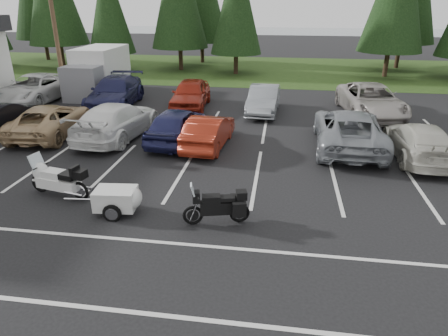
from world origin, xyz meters
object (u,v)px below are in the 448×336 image
car_far_2 (191,94)px  touring_motorcycle (58,176)px  car_near_7 (419,141)px  car_far_4 (371,100)px  car_near_3 (117,120)px  car_near_6 (349,129)px  car_near_2 (51,120)px  car_far_3 (264,100)px  car_far_1 (115,92)px  car_near_5 (209,131)px  car_far_0 (34,89)px  car_near_1 (1,117)px  utility_pole (53,18)px  box_truck (95,72)px  car_near_4 (177,125)px  cargo_trailer (116,201)px  adventure_motorcycle (216,203)px

car_far_2 → touring_motorcycle: 11.65m
car_near_7 → touring_motorcycle: (-12.21, -5.12, -0.02)m
car_far_2 → car_far_4: bearing=-4.1°
car_near_3 → car_near_6: (10.07, 0.13, 0.01)m
car_near_2 → car_far_3: 10.81m
car_far_1 → car_far_2: 4.38m
car_near_5 → car_far_0: size_ratio=0.70×
car_near_1 → car_near_7: 18.27m
utility_pole → car_near_2: (3.52, -7.62, -3.99)m
car_far_1 → car_far_3: car_far_1 is taller
car_far_4 → car_far_0: bearing=173.7°
utility_pole → box_truck: 3.85m
car_near_2 → car_near_4: car_near_4 is taller
car_near_4 → car_far_0: (-10.34, 5.80, 0.05)m
car_near_1 → cargo_trailer: car_near_1 is taller
car_near_4 → car_far_1: car_far_1 is taller
car_near_1 → car_far_0: bearing=-70.2°
car_near_2 → car_near_6: 13.25m
car_far_0 → car_far_4: size_ratio=0.99×
car_near_1 → car_near_2: bearing=-177.4°
utility_pole → car_near_3: utility_pole is taller
car_far_0 → car_far_2: 9.61m
car_far_1 → car_far_3: size_ratio=1.31×
car_near_2 → car_near_3: size_ratio=0.93×
car_near_2 → car_near_3: car_near_3 is taller
car_far_0 → car_far_1: (5.24, -0.34, 0.02)m
car_near_2 → car_near_1: bearing=-3.9°
box_truck → car_near_3: box_truck is taller
car_near_2 → car_near_5: (7.45, -0.53, -0.03)m
car_near_4 → car_far_0: car_far_0 is taller
car_near_6 → car_near_4: bearing=4.1°
car_far_4 → touring_motorcycle: 16.16m
box_truck → car_near_2: size_ratio=1.11×
car_near_2 → box_truck: bearing=-84.4°
car_far_2 → car_near_4: bearing=-85.9°
car_far_0 → cargo_trailer: size_ratio=3.42×
car_far_3 → car_far_4: 5.69m
car_far_1 → car_far_2: (4.37, 0.36, -0.03)m
car_near_3 → car_near_7: 12.65m
car_near_6 → adventure_motorcycle: car_near_6 is taller
car_near_1 → adventure_motorcycle: size_ratio=2.13×
utility_pole → touring_motorcycle: bearing=-62.0°
car_far_4 → car_near_5: bearing=-147.4°
car_far_1 → car_far_2: bearing=-0.3°
utility_pole → car_near_3: (6.69, -7.56, -3.91)m
car_far_4 → cargo_trailer: 15.29m
utility_pole → car_far_3: 13.75m
box_truck → car_near_6: (14.76, -7.93, -0.65)m
box_truck → touring_motorcycle: bearing=-69.8°
car_near_7 → car_far_1: (-14.92, 6.05, 0.14)m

